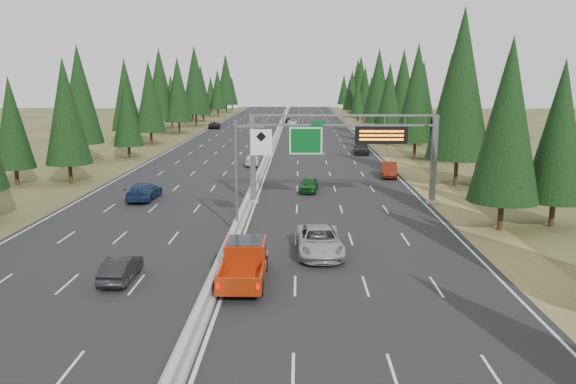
% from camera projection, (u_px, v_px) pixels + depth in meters
% --- Properties ---
extents(road, '(32.00, 260.00, 0.08)m').
position_uv_depth(road, '(273.00, 145.00, 94.16)').
color(road, black).
rests_on(road, ground).
extents(shoulder_right, '(3.60, 260.00, 0.06)m').
position_uv_depth(shoulder_right, '(379.00, 145.00, 93.80)').
color(shoulder_right, olive).
rests_on(shoulder_right, ground).
extents(shoulder_left, '(3.60, 260.00, 0.06)m').
position_uv_depth(shoulder_left, '(168.00, 144.00, 94.52)').
color(shoulder_left, '#3E421F').
rests_on(shoulder_left, ground).
extents(median_barrier, '(0.70, 260.00, 0.85)m').
position_uv_depth(median_barrier, '(273.00, 142.00, 94.08)').
color(median_barrier, '#9A9B95').
rests_on(median_barrier, road).
extents(sign_gantry, '(16.75, 0.98, 7.80)m').
position_uv_depth(sign_gantry, '(351.00, 145.00, 48.73)').
color(sign_gantry, slate).
rests_on(sign_gantry, road).
extents(hov_sign_pole, '(2.80, 0.50, 8.00)m').
position_uv_depth(hov_sign_pole, '(244.00, 169.00, 39.28)').
color(hov_sign_pole, slate).
rests_on(hov_sign_pole, road).
extents(tree_row_right, '(11.62, 239.31, 18.69)m').
position_uv_depth(tree_row_right, '(427.00, 91.00, 78.64)').
color(tree_row_right, black).
rests_on(tree_row_right, ground).
extents(tree_row_left, '(11.35, 238.96, 18.79)m').
position_uv_depth(tree_row_left, '(122.00, 93.00, 82.06)').
color(tree_row_left, black).
rests_on(tree_row_left, ground).
extents(silver_minivan, '(3.09, 6.19, 1.68)m').
position_uv_depth(silver_minivan, '(319.00, 241.00, 35.13)').
color(silver_minivan, '#A2A2A6').
rests_on(silver_minivan, road).
extents(red_pickup, '(2.28, 6.38, 2.08)m').
position_uv_depth(red_pickup, '(245.00, 259.00, 30.64)').
color(red_pickup, black).
rests_on(red_pickup, road).
extents(car_ahead_green, '(2.05, 4.22, 1.39)m').
position_uv_depth(car_ahead_green, '(309.00, 185.00, 54.70)').
color(car_ahead_green, '#114C1A').
rests_on(car_ahead_green, road).
extents(car_ahead_dkred, '(2.18, 5.01, 1.60)m').
position_uv_depth(car_ahead_dkred, '(389.00, 170.00, 62.89)').
color(car_ahead_dkred, '#601B0D').
rests_on(car_ahead_dkred, road).
extents(car_ahead_dkgrey, '(2.65, 5.67, 1.60)m').
position_uv_depth(car_ahead_dkgrey, '(361.00, 148.00, 82.38)').
color(car_ahead_dkgrey, black).
rests_on(car_ahead_dkgrey, road).
extents(car_ahead_white, '(2.27, 4.83, 1.34)m').
position_uv_depth(car_ahead_white, '(292.00, 123.00, 132.71)').
color(car_ahead_white, silver).
rests_on(car_ahead_white, road).
extents(car_ahead_far, '(1.63, 3.83, 1.29)m').
position_uv_depth(car_ahead_far, '(288.00, 120.00, 141.22)').
color(car_ahead_far, black).
rests_on(car_ahead_far, road).
extents(car_onc_near, '(1.42, 4.03, 1.33)m').
position_uv_depth(car_onc_near, '(121.00, 269.00, 30.56)').
color(car_onc_near, black).
rests_on(car_onc_near, road).
extents(car_onc_blue, '(2.37, 5.47, 1.57)m').
position_uv_depth(car_onc_blue, '(144.00, 191.00, 51.01)').
color(car_onc_blue, '#16284E').
rests_on(car_onc_blue, road).
extents(car_onc_white, '(1.94, 4.55, 1.53)m').
position_uv_depth(car_onc_white, '(252.00, 160.00, 71.04)').
color(car_onc_white, silver).
rests_on(car_onc_white, road).
extents(car_onc_far, '(3.04, 5.69, 1.52)m').
position_uv_depth(car_onc_far, '(215.00, 125.00, 124.81)').
color(car_onc_far, black).
rests_on(car_onc_far, road).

